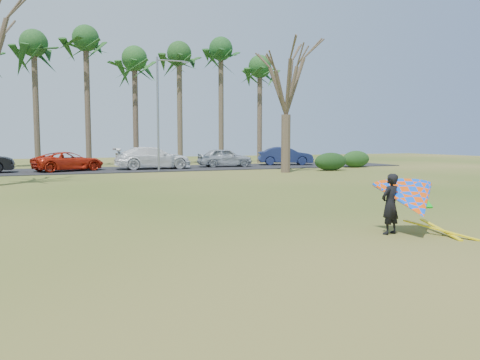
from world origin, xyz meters
name	(u,v)px	position (x,y,z in m)	size (l,w,h in m)	color
ground	(269,229)	(0.00, 0.00, 0.00)	(100.00, 100.00, 0.00)	#294F11
parking_strip	(124,170)	(0.00, 25.00, 0.03)	(46.00, 7.00, 0.06)	black
palm_4	(34,45)	(-6.00, 31.00, 9.85)	(4.84, 4.84, 11.54)	#46392A
palm_5	(86,40)	(-2.00, 31.00, 10.52)	(4.84, 4.84, 12.24)	#46352A
palm_6	(134,60)	(2.00, 31.00, 9.17)	(4.84, 4.84, 10.84)	#4C3C2D
palm_7	(179,55)	(6.00, 31.00, 9.85)	(4.84, 4.84, 11.54)	brown
palm_8	(221,51)	(10.00, 31.00, 10.52)	(4.84, 4.84, 12.24)	#463A2A
palm_9	(260,68)	(14.00, 31.00, 9.17)	(4.84, 4.84, 10.84)	#4F3F2F
bare_tree_right	(286,77)	(10.00, 18.00, 6.57)	(6.27, 6.27, 9.21)	#453529
streetlight	(160,108)	(2.16, 22.00, 4.46)	(2.28, 0.18, 8.00)	gray
hedge_near	(331,162)	(14.02, 18.53, 0.66)	(2.64, 1.20, 1.32)	black
hedge_far	(356,159)	(18.07, 20.98, 0.68)	(2.46, 1.16, 1.37)	#183D16
car_2	(69,161)	(-3.89, 24.51, 0.73)	(2.24, 4.85, 1.35)	red
car_3	(153,158)	(2.14, 24.55, 0.89)	(2.33, 5.74, 1.67)	white
car_4	(225,157)	(8.18, 25.16, 0.82)	(1.79, 4.44, 1.51)	#A9B0B7
car_5	(285,156)	(14.09, 25.76, 0.84)	(1.66, 4.75, 1.57)	navy
kite_flyer	(411,200)	(2.81, -1.98, 0.84)	(2.13, 2.39, 2.02)	black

